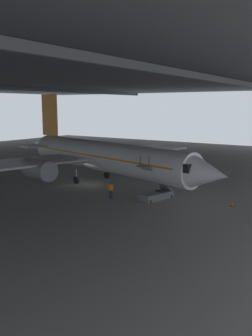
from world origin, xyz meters
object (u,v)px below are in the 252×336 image
airplane_main (101,156)px  traffic_cone_orange (232,203)px  boarding_stairs (156,192)px  crew_worker_by_stairs (111,189)px

airplane_main → traffic_cone_orange: airplane_main is taller
boarding_stairs → traffic_cone_orange: (1.79, -7.29, -0.43)m
crew_worker_by_stairs → traffic_cone_orange: crew_worker_by_stairs is taller
traffic_cone_orange → airplane_main: bearing=86.0°
airplane_main → crew_worker_by_stairs: (-5.38, -5.39, -2.38)m
crew_worker_by_stairs → traffic_cone_orange: size_ratio=2.88×
airplane_main → crew_worker_by_stairs: size_ratio=20.01×
boarding_stairs → crew_worker_by_stairs: bearing=121.8°
boarding_stairs → traffic_cone_orange: size_ratio=7.61×
airplane_main → boarding_stairs: (-2.96, -9.28, -2.65)m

